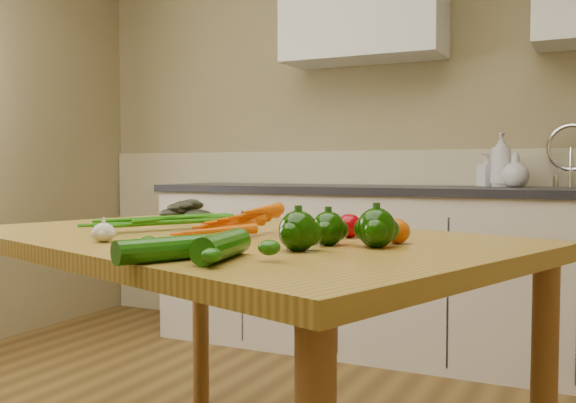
# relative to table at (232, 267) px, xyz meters

# --- Properties ---
(room) EXTENTS (4.04, 5.04, 2.64)m
(room) POSITION_rel_table_xyz_m (-0.21, -0.20, 0.52)
(room) COLOR brown
(room) RESTS_ON ground
(counter_run) EXTENTS (2.84, 0.64, 1.14)m
(counter_run) POSITION_rel_table_xyz_m (0.00, 1.82, -0.27)
(counter_run) COLOR beige
(counter_run) RESTS_ON ground
(table) EXTENTS (1.75, 1.41, 0.81)m
(table) POSITION_rel_table_xyz_m (0.00, 0.00, 0.00)
(table) COLOR #AC8432
(table) RESTS_ON ground
(soap_bottle_a) EXTENTS (0.14, 0.14, 0.28)m
(soap_bottle_a) POSITION_rel_table_xyz_m (0.45, 1.92, 0.32)
(soap_bottle_a) COLOR silver
(soap_bottle_a) RESTS_ON counter_run
(soap_bottle_b) EXTENTS (0.11, 0.11, 0.17)m
(soap_bottle_b) POSITION_rel_table_xyz_m (0.37, 1.98, 0.26)
(soap_bottle_b) COLOR silver
(soap_bottle_b) RESTS_ON counter_run
(soap_bottle_c) EXTENTS (0.19, 0.19, 0.17)m
(soap_bottle_c) POSITION_rel_table_xyz_m (0.52, 1.90, 0.26)
(soap_bottle_c) COLOR silver
(soap_bottle_c) RESTS_ON counter_run
(carrot_bunch) EXTENTS (0.34, 0.30, 0.08)m
(carrot_bunch) POSITION_rel_table_xyz_m (-0.04, -0.01, 0.13)
(carrot_bunch) COLOR #DC5C05
(carrot_bunch) RESTS_ON table
(leafy_greens) EXTENTS (0.22, 0.20, 0.11)m
(leafy_greens) POSITION_rel_table_xyz_m (-0.40, 0.39, 0.14)
(leafy_greens) COLOR black
(leafy_greens) RESTS_ON table
(garlic_bulb) EXTENTS (0.06, 0.06, 0.05)m
(garlic_bulb) POSITION_rel_table_xyz_m (-0.19, -0.30, 0.11)
(garlic_bulb) COLOR beige
(garlic_bulb) RESTS_ON table
(pepper_a) EXTENTS (0.08, 0.08, 0.08)m
(pepper_a) POSITION_rel_table_xyz_m (0.33, -0.11, 0.13)
(pepper_a) COLOR #0E3302
(pepper_a) RESTS_ON table
(pepper_b) EXTENTS (0.09, 0.09, 0.09)m
(pepper_b) POSITION_rel_table_xyz_m (0.45, -0.10, 0.14)
(pepper_b) COLOR #0E3302
(pepper_b) RESTS_ON table
(pepper_c) EXTENTS (0.09, 0.09, 0.09)m
(pepper_c) POSITION_rel_table_xyz_m (0.31, -0.24, 0.13)
(pepper_c) COLOR #0E3302
(pepper_c) RESTS_ON table
(tomato_a) EXTENTS (0.07, 0.07, 0.06)m
(tomato_a) POSITION_rel_table_xyz_m (0.32, 0.06, 0.12)
(tomato_a) COLOR #8C0209
(tomato_a) RESTS_ON table
(tomato_b) EXTENTS (0.08, 0.08, 0.07)m
(tomato_b) POSITION_rel_table_xyz_m (0.38, 0.13, 0.13)
(tomato_b) COLOR #B94A04
(tomato_b) RESTS_ON table
(tomato_c) EXTENTS (0.07, 0.07, 0.06)m
(tomato_c) POSITION_rel_table_xyz_m (0.47, -0.01, 0.12)
(tomato_c) COLOR #B94A04
(tomato_c) RESTS_ON table
(zucchini_a) EXTENTS (0.09, 0.20, 0.06)m
(zucchini_a) POSITION_rel_table_xyz_m (0.23, -0.43, 0.12)
(zucchini_a) COLOR #114507
(zucchini_a) RESTS_ON table
(zucchini_b) EXTENTS (0.16, 0.25, 0.05)m
(zucchini_b) POSITION_rel_table_xyz_m (0.16, -0.47, 0.11)
(zucchini_b) COLOR #114507
(zucchini_b) RESTS_ON table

